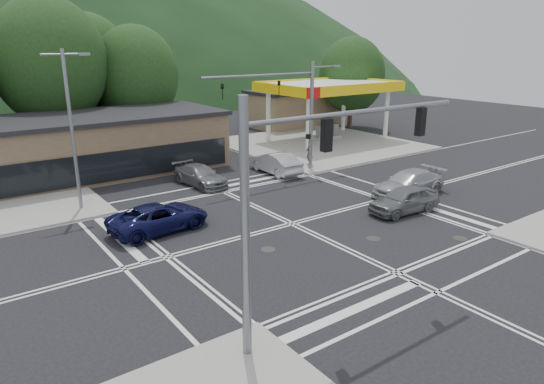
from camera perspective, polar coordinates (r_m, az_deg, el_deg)
ground at (r=26.06m, az=2.36°, el=-3.75°), size 120.00×120.00×0.00m
sidewalk_ne at (r=46.40m, az=5.49°, el=5.66°), size 16.00×16.00×0.15m
gas_station_canopy at (r=47.73m, az=6.70°, el=11.97°), size 12.32×8.34×5.75m
convenience_store at (r=56.83m, az=2.66°, el=9.71°), size 10.00×6.00×3.80m
commercial_row at (r=37.48m, az=-24.31°, el=4.43°), size 24.00×8.00×4.00m
hill_north at (r=110.50m, az=-28.42°, el=10.37°), size 252.00×126.00×140.00m
tree_n_b at (r=44.04m, az=-24.69°, el=13.73°), size 9.00×9.00×12.98m
tree_n_c at (r=46.07m, az=-15.78°, el=13.08°), size 7.60×7.60×10.87m
tree_n_e at (r=48.90m, az=-20.92°, el=13.59°), size 8.40×8.40×11.98m
tree_ne at (r=55.39m, az=9.37°, el=13.41°), size 7.20×7.20×9.99m
streetlight_nw at (r=29.16m, az=-22.46°, el=7.51°), size 2.50×0.25×9.00m
signal_mast_ne at (r=35.33m, az=3.11°, el=10.30°), size 11.65×0.30×8.00m
signal_mast_sw at (r=14.56m, az=2.77°, el=0.43°), size 9.14×0.28×8.00m
car_blue_west at (r=25.54m, az=-13.15°, el=-2.93°), size 5.39×2.88×1.44m
car_grey_center at (r=28.55m, az=15.28°, el=-0.87°), size 4.52×2.11×1.50m
car_silver_east at (r=31.85m, az=15.78°, el=1.00°), size 5.35×2.20×1.55m
car_queue_a at (r=35.85m, az=0.39°, el=3.47°), size 1.79×4.85×1.59m
car_queue_b at (r=43.90m, az=-8.82°, el=5.79°), size 2.29×4.67×1.53m
car_northbound at (r=33.16m, az=-8.44°, el=1.93°), size 2.42×4.86×1.36m
pedestrian at (r=37.79m, az=4.43°, el=4.67°), size 0.85×0.74×1.98m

